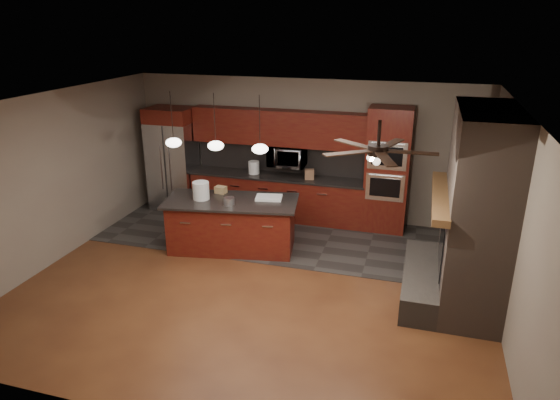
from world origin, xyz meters
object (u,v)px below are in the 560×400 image
(refrigerator, at_px, (173,159))
(counter_bucket, at_px, (254,167))
(microwave, at_px, (287,156))
(paint_can, at_px, (229,201))
(cardboard_box, at_px, (221,190))
(counter_box, at_px, (309,174))
(white_bucket, at_px, (201,191))
(oven_tower, at_px, (387,170))
(paint_tray, at_px, (269,198))
(kitchen_island, at_px, (232,224))

(refrigerator, bearing_deg, counter_bucket, 2.62)
(refrigerator, xyz_separation_m, counter_bucket, (1.77, 0.08, -0.06))
(microwave, bearing_deg, paint_can, -103.98)
(cardboard_box, bearing_deg, microwave, 68.59)
(counter_bucket, xyz_separation_m, counter_box, (1.17, -0.05, -0.03))
(microwave, distance_m, cardboard_box, 1.68)
(white_bucket, bearing_deg, counter_box, 48.03)
(oven_tower, xyz_separation_m, microwave, (-1.98, 0.06, 0.11))
(cardboard_box, bearing_deg, refrigerator, 150.84)
(microwave, bearing_deg, counter_box, -11.66)
(oven_tower, xyz_separation_m, paint_tray, (-1.89, -1.41, -0.25))
(microwave, distance_m, white_bucket, 2.10)
(refrigerator, bearing_deg, kitchen_island, -39.40)
(white_bucket, xyz_separation_m, paint_tray, (1.13, 0.34, -0.13))
(paint_can, distance_m, paint_tray, 0.73)
(refrigerator, bearing_deg, paint_can, -42.23)
(oven_tower, distance_m, counter_bucket, 2.67)
(kitchen_island, bearing_deg, cardboard_box, 126.76)
(paint_tray, bearing_deg, cardboard_box, 166.22)
(paint_can, height_order, cardboard_box, same)
(counter_box, bearing_deg, white_bucket, -146.81)
(counter_box, bearing_deg, oven_tower, -13.20)
(oven_tower, distance_m, white_bucket, 3.49)
(refrigerator, height_order, paint_can, refrigerator)
(refrigerator, bearing_deg, oven_tower, 0.95)
(kitchen_island, bearing_deg, counter_box, 48.12)
(microwave, xyz_separation_m, paint_can, (-0.48, -1.93, -0.32))
(refrigerator, distance_m, white_bucket, 2.19)
(paint_can, bearing_deg, cardboard_box, 125.56)
(microwave, height_order, refrigerator, refrigerator)
(paint_tray, bearing_deg, counter_box, 63.04)
(kitchen_island, bearing_deg, white_bucket, 179.86)
(cardboard_box, bearing_deg, counter_bucket, 92.83)
(microwave, bearing_deg, cardboard_box, -120.79)
(white_bucket, height_order, paint_can, white_bucket)
(refrigerator, bearing_deg, paint_tray, -27.78)
(oven_tower, height_order, counter_bucket, oven_tower)
(microwave, bearing_deg, paint_tray, -86.84)
(counter_bucket, distance_m, counter_box, 1.17)
(paint_can, bearing_deg, kitchen_island, 103.07)
(kitchen_island, bearing_deg, oven_tower, 23.75)
(paint_can, xyz_separation_m, counter_bucket, (-0.21, 1.88, 0.05))
(oven_tower, bearing_deg, white_bucket, -149.97)
(refrigerator, xyz_separation_m, kitchen_island, (1.93, -1.59, -0.62))
(microwave, height_order, kitchen_island, microwave)
(paint_can, height_order, counter_bucket, counter_bucket)
(refrigerator, distance_m, counter_box, 2.95)
(counter_bucket, bearing_deg, paint_tray, -61.56)
(white_bucket, xyz_separation_m, counter_box, (1.53, 1.71, -0.08))
(kitchen_island, distance_m, white_bucket, 0.81)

